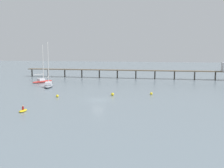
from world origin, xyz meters
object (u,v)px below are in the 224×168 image
at_px(sailboat_gray, 49,84).
at_px(pier, 165,69).
at_px(mooring_buoy_far, 113,94).
at_px(mooring_buoy_mid, 57,96).
at_px(sailboat_red, 42,80).
at_px(dinghy_yellow, 23,110).
at_px(mooring_buoy_near, 151,94).

bearing_deg(sailboat_gray, pier, 40.19).
bearing_deg(mooring_buoy_far, mooring_buoy_mid, -160.23).
height_order(mooring_buoy_mid, mooring_buoy_far, mooring_buoy_far).
bearing_deg(mooring_buoy_mid, mooring_buoy_far, 19.77).
relative_size(pier, mooring_buoy_mid, 130.04).
bearing_deg(sailboat_red, sailboat_gray, -55.60).
xyz_separation_m(dinghy_yellow, mooring_buoy_near, (21.57, 22.17, 0.10)).
distance_m(mooring_buoy_mid, mooring_buoy_far, 12.97).
bearing_deg(sailboat_red, pier, 24.55).
bearing_deg(mooring_buoy_mid, pier, 60.89).
height_order(pier, dinghy_yellow, pier).
xyz_separation_m(sailboat_gray, mooring_buoy_far, (21.56, -11.31, -0.40)).
height_order(sailboat_red, mooring_buoy_near, sailboat_red).
height_order(pier, mooring_buoy_far, pier).
bearing_deg(mooring_buoy_near, mooring_buoy_far, -160.85).
height_order(pier, mooring_buoy_near, pier).
bearing_deg(sailboat_gray, mooring_buoy_far, -27.69).
bearing_deg(sailboat_red, dinghy_yellow, -68.45).
bearing_deg(mooring_buoy_near, dinghy_yellow, -134.21).
bearing_deg(mooring_buoy_mid, dinghy_yellow, -91.15).
bearing_deg(dinghy_yellow, sailboat_red, 111.55).
relative_size(mooring_buoy_mid, mooring_buoy_far, 0.87).
relative_size(pier, mooring_buoy_far, 112.85).
xyz_separation_m(sailboat_gray, mooring_buoy_near, (30.62, -8.16, -0.45)).
height_order(sailboat_gray, mooring_buoy_mid, sailboat_gray).
xyz_separation_m(mooring_buoy_mid, mooring_buoy_far, (12.21, 4.39, 0.05)).
xyz_separation_m(pier, dinghy_yellow, (-25.10, -59.19, -3.53)).
xyz_separation_m(dinghy_yellow, mooring_buoy_mid, (0.30, 14.64, 0.09)).
bearing_deg(dinghy_yellow, pier, 67.02).
distance_m(dinghy_yellow, mooring_buoy_far, 22.77).
bearing_deg(pier, dinghy_yellow, -112.98).
height_order(sailboat_gray, mooring_buoy_far, sailboat_gray).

